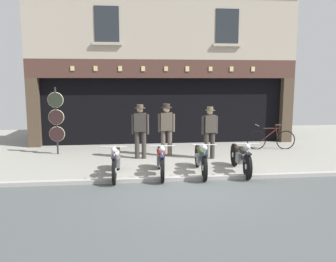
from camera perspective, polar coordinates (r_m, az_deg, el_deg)
The scene contains 12 objects.
ground at distance 7.80m, azimuth 4.34°, elevation -10.67°, with size 22.42×22.00×0.18m.
shop_facade at distance 15.34m, azimuth -1.21°, elevation 5.23°, with size 10.72×4.42×5.99m.
motorcycle_left at distance 9.12m, azimuth -8.61°, elevation -4.85°, with size 0.62×2.08×0.92m.
motorcycle_center_left at distance 9.15m, azimuth -1.21°, elevation -4.73°, with size 0.62×2.02×0.92m.
motorcycle_center at distance 9.35m, azimuth 5.48°, elevation -4.46°, with size 0.62×2.11×0.93m.
motorcycle_center_right at distance 9.63m, azimuth 11.99°, elevation -4.23°, with size 0.62×2.07×0.92m.
salesman_left at distance 11.03m, azimuth -4.63°, elevation 0.39°, with size 0.56×0.34×1.75m.
shopkeeper_center at distance 11.40m, azimuth -0.26°, elevation 0.72°, with size 0.56×0.37×1.75m.
salesman_right at distance 11.04m, azimuth 6.92°, elevation 0.13°, with size 0.55×0.33×1.68m.
tyre_sign_pole at distance 12.20m, azimuth -18.07°, elevation 2.12°, with size 0.53×0.06×2.29m.
advert_board_near at distance 13.92m, azimuth 4.96°, elevation 4.88°, with size 0.82×0.03×1.08m.
leaning_bicycle at distance 13.16m, azimuth 16.78°, elevation -1.29°, with size 1.79×0.50×0.94m.
Camera 1 is at (-1.41, -8.22, 2.50)m, focal length 36.70 mm.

